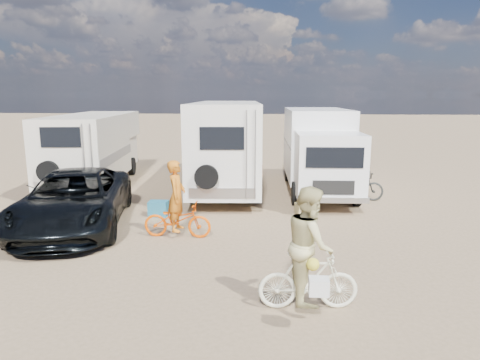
# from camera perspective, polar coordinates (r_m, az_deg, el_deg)

# --- Properties ---
(ground) EXTENTS (140.00, 140.00, 0.00)m
(ground) POSITION_cam_1_polar(r_m,az_deg,el_deg) (9.65, -7.67, -9.65)
(ground) COLOR #917656
(ground) RESTS_ON ground
(rv_main) EXTENTS (2.87, 7.71, 3.20)m
(rv_main) POSITION_cam_1_polar(r_m,az_deg,el_deg) (15.68, -1.76, 4.63)
(rv_main) COLOR silver
(rv_main) RESTS_ON ground
(rv_left) EXTENTS (3.09, 6.98, 2.73)m
(rv_left) POSITION_cam_1_polar(r_m,az_deg,el_deg) (17.31, -19.12, 3.86)
(rv_left) COLOR beige
(rv_left) RESTS_ON ground
(box_truck) EXTENTS (2.40, 6.47, 2.95)m
(box_truck) POSITION_cam_1_polar(r_m,az_deg,el_deg) (15.32, 10.66, 3.81)
(box_truck) COLOR white
(box_truck) RESTS_ON ground
(dark_suv) EXTENTS (3.65, 5.79, 1.49)m
(dark_suv) POSITION_cam_1_polar(r_m,az_deg,el_deg) (11.95, -21.53, -2.50)
(dark_suv) COLOR black
(dark_suv) RESTS_ON ground
(bike_man) EXTENTS (1.68, 0.60, 0.88)m
(bike_man) POSITION_cam_1_polar(r_m,az_deg,el_deg) (10.51, -8.48, -5.37)
(bike_man) COLOR #E24D00
(bike_man) RESTS_ON ground
(bike_woman) EXTENTS (1.67, 0.61, 0.98)m
(bike_woman) POSITION_cam_1_polar(r_m,az_deg,el_deg) (7.13, 9.23, -13.31)
(bike_woman) COLOR beige
(bike_woman) RESTS_ON ground
(rider_man) EXTENTS (0.43, 0.64, 1.74)m
(rider_man) POSITION_cam_1_polar(r_m,az_deg,el_deg) (10.40, -8.55, -3.09)
(rider_man) COLOR #C16615
(rider_man) RESTS_ON ground
(rider_woman) EXTENTS (0.79, 0.98, 1.88)m
(rider_woman) POSITION_cam_1_polar(r_m,az_deg,el_deg) (6.95, 9.35, -9.94)
(rider_woman) COLOR #CCC182
(rider_woman) RESTS_ON ground
(bike_parked) EXTENTS (1.89, 0.71, 0.98)m
(bike_parked) POSITION_cam_1_polar(r_m,az_deg,el_deg) (14.50, 15.27, -0.78)
(bike_parked) COLOR black
(bike_parked) RESTS_ON ground
(cooler) EXTENTS (0.55, 0.40, 0.43)m
(cooler) POSITION_cam_1_polar(r_m,az_deg,el_deg) (12.50, -10.99, -3.80)
(cooler) COLOR #206380
(cooler) RESTS_ON ground
(crate) EXTENTS (0.52, 0.52, 0.33)m
(crate) POSITION_cam_1_polar(r_m,az_deg,el_deg) (12.54, 8.57, -3.90)
(crate) COLOR #8C7F51
(crate) RESTS_ON ground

